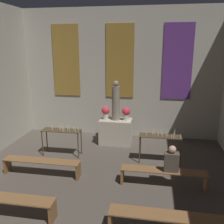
{
  "coord_description": "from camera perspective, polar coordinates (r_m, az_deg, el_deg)",
  "views": [
    {
      "loc": [
        1.35,
        0.76,
        3.52
      ],
      "look_at": [
        0.0,
        8.56,
        1.41
      ],
      "focal_mm": 40.0,
      "sensor_mm": 36.0,
      "label": 1
    }
  ],
  "objects": [
    {
      "name": "candle_rack_left",
      "position": [
        8.32,
        -11.39,
        -4.88
      ],
      "size": [
        1.27,
        0.4,
        1.07
      ],
      "color": "#473823",
      "rests_on": "ground_plane"
    },
    {
      "name": "altar",
      "position": [
        9.23,
        0.85,
        -4.48
      ],
      "size": [
        1.15,
        0.71,
        0.92
      ],
      "color": "#BCB29E",
      "rests_on": "ground_plane"
    },
    {
      "name": "pew_third_left",
      "position": [
        6.03,
        -23.28,
        -18.34
      ],
      "size": [
        2.18,
        0.36,
        0.45
      ],
      "color": "brown",
      "rests_on": "ground_plane"
    },
    {
      "name": "pew_back_left",
      "position": [
        7.36,
        -15.77,
        -11.35
      ],
      "size": [
        2.18,
        0.36,
        0.45
      ],
      "color": "brown",
      "rests_on": "ground_plane"
    },
    {
      "name": "candle_rack_right",
      "position": [
        7.8,
        10.99,
        -6.25
      ],
      "size": [
        1.27,
        0.4,
        1.07
      ],
      "color": "#473823",
      "rests_on": "ground_plane"
    },
    {
      "name": "pew_third_right",
      "position": [
        5.24,
        12.19,
        -22.98
      ],
      "size": [
        2.18,
        0.36,
        0.45
      ],
      "color": "brown",
      "rests_on": "ground_plane"
    },
    {
      "name": "person_seated",
      "position": [
        6.56,
        13.46,
        -10.64
      ],
      "size": [
        0.36,
        0.24,
        0.68
      ],
      "color": "#4C4238",
      "rests_on": "pew_back_right"
    },
    {
      "name": "wall_back",
      "position": [
        9.76,
        1.83,
        8.8
      ],
      "size": [
        7.85,
        0.16,
        4.91
      ],
      "color": "#B2AD9E",
      "rests_on": "ground_plane"
    },
    {
      "name": "statue",
      "position": [
        8.92,
        0.88,
        2.34
      ],
      "size": [
        0.28,
        0.28,
        1.42
      ],
      "color": "gray",
      "rests_on": "altar"
    },
    {
      "name": "flower_vase_left",
      "position": [
        9.07,
        -1.47,
        0.02
      ],
      "size": [
        0.29,
        0.29,
        0.48
      ],
      "color": "beige",
      "rests_on": "altar"
    },
    {
      "name": "flower_vase_right",
      "position": [
        8.96,
        3.23,
        -0.19
      ],
      "size": [
        0.29,
        0.29,
        0.48
      ],
      "color": "beige",
      "rests_on": "altar"
    },
    {
      "name": "pew_back_right",
      "position": [
        6.73,
        11.65,
        -13.72
      ],
      "size": [
        2.18,
        0.36,
        0.45
      ],
      "color": "brown",
      "rests_on": "ground_plane"
    }
  ]
}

